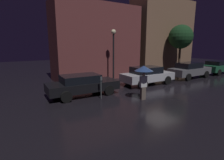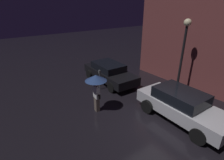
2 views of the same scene
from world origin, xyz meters
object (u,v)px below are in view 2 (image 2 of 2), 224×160
Objects in this scene: parked_car_silver at (181,105)px; street_lamp_near at (184,44)px; pedestrian_with_umbrella at (96,82)px; parking_meter at (100,78)px; parked_car_black at (109,72)px.

street_lamp_near is at bearing 129.37° from parked_car_silver.
pedestrian_with_umbrella is 2.68m from parking_meter.
parked_car_black is 5.79m from parked_car_silver.
parked_car_silver is 4.31m from pedestrian_with_umbrella.
parked_car_silver is (5.79, 0.11, 0.06)m from parked_car_black.
street_lamp_near is at bearing 34.22° from parked_car_black.
parking_meter is (-2.05, 1.51, -0.82)m from pedestrian_with_umbrella.
parked_car_black is at bearing -147.95° from street_lamp_near.
pedestrian_with_umbrella is at bearing -36.47° from parking_meter.
parking_meter is 0.30× the size of street_lamp_near.
street_lamp_near reaches higher than parking_meter.
parking_meter is at bearing -162.61° from parked_car_silver.
pedestrian_with_umbrella is 5.64m from street_lamp_near.
pedestrian_with_umbrella reaches higher than parked_car_black.
street_lamp_near is (1.25, 5.29, 1.49)m from pedestrian_with_umbrella.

